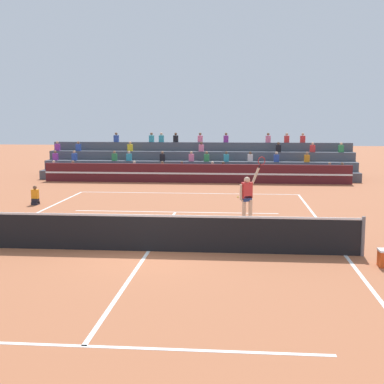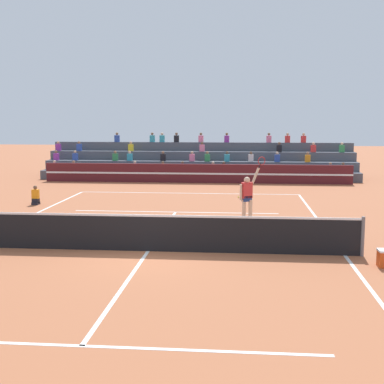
# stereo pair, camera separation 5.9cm
# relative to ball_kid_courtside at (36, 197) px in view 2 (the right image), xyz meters

# --- Properties ---
(ground_plane) EXTENTS (120.00, 120.00, 0.00)m
(ground_plane) POSITION_rel_ball_kid_courtside_xyz_m (6.34, -7.75, -0.33)
(ground_plane) COLOR #AD603D
(court_lines) EXTENTS (11.10, 23.90, 0.01)m
(court_lines) POSITION_rel_ball_kid_courtside_xyz_m (6.34, -7.75, -0.33)
(court_lines) COLOR white
(court_lines) RESTS_ON ground
(tennis_net) EXTENTS (12.00, 0.10, 1.10)m
(tennis_net) POSITION_rel_ball_kid_courtside_xyz_m (6.34, -7.75, 0.21)
(tennis_net) COLOR slate
(tennis_net) RESTS_ON ground
(sponsor_banner_wall) EXTENTS (18.00, 0.26, 1.10)m
(sponsor_banner_wall) POSITION_rel_ball_kid_courtside_xyz_m (6.34, 8.63, 0.22)
(sponsor_banner_wall) COLOR #51191E
(sponsor_banner_wall) RESTS_ON ground
(bleacher_stand) EXTENTS (19.49, 3.80, 2.83)m
(bleacher_stand) POSITION_rel_ball_kid_courtside_xyz_m (6.34, 11.79, 0.50)
(bleacher_stand) COLOR #4C515B
(bleacher_stand) RESTS_ON ground
(ball_kid_courtside) EXTENTS (0.30, 0.36, 0.84)m
(ball_kid_courtside) POSITION_rel_ball_kid_courtside_xyz_m (0.00, 0.00, 0.00)
(ball_kid_courtside) COLOR black
(ball_kid_courtside) RESTS_ON ground
(tennis_player) EXTENTS (0.95, 0.60, 2.46)m
(tennis_player) POSITION_rel_ball_kid_courtside_xyz_m (9.19, -3.63, 0.66)
(tennis_player) COLOR beige
(tennis_player) RESTS_ON ground
(tennis_ball) EXTENTS (0.07, 0.07, 0.07)m
(tennis_ball) POSITION_rel_ball_kid_courtside_xyz_m (8.85, 2.86, -0.30)
(tennis_ball) COLOR #C6DB33
(tennis_ball) RESTS_ON ground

